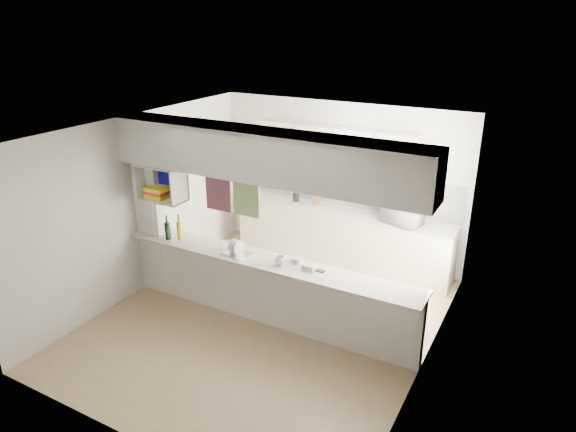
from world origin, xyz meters
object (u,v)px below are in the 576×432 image
Objects in this scene: microwave at (403,213)px; dish_rack at (237,249)px; wine_bottles at (174,230)px; bowl at (403,202)px.

microwave is 1.36× the size of dish_rack.
microwave is 1.53× the size of wine_bottles.
microwave is 2.62m from dish_rack.
microwave is 0.19m from bowl.
wine_bottles is at bearing -141.68° from bowl.
bowl is at bearing 38.32° from wine_bottles.
dish_rack is 1.06m from wine_bottles.
dish_rack is at bearing 0.92° from wine_bottles.
dish_rack is (-1.57, -2.06, -0.26)m from bowl.
bowl reaches higher than microwave.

